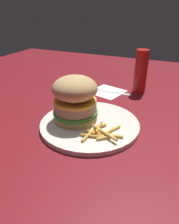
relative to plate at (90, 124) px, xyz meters
name	(u,v)px	position (x,y,z in m)	size (l,w,h in m)	color
ground_plane	(87,125)	(0.00, -0.01, -0.01)	(1.60, 1.60, 0.00)	maroon
plate	(90,124)	(0.00, 0.00, 0.00)	(0.26, 0.26, 0.01)	silver
sandwich	(76,98)	(-0.01, -0.04, 0.07)	(0.12, 0.12, 0.12)	tan
fries_pile	(101,133)	(0.04, 0.05, 0.01)	(0.10, 0.09, 0.01)	#E5B251
napkin	(107,91)	(-0.25, -0.04, -0.01)	(0.11, 0.11, 0.00)	white
fork	(107,91)	(-0.25, -0.04, 0.00)	(0.02, 0.17, 0.00)	silver
ketchup_bottle	(141,71)	(-0.30, 0.06, 0.07)	(0.04, 0.04, 0.15)	#B21914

